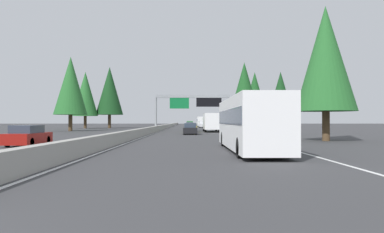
{
  "coord_description": "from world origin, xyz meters",
  "views": [
    {
      "loc": [
        -4.68,
        -5.21,
        1.78
      ],
      "look_at": [
        61.78,
        -5.82,
        2.59
      ],
      "focal_mm": 33.14,
      "sensor_mm": 36.0,
      "label": 1
    }
  ],
  "objects_px": {
    "oncoming_near": "(28,136)",
    "conifer_left_far": "(85,94)",
    "bus_distant_a": "(249,122)",
    "sedan_far_left": "(189,125)",
    "bus_mid_right": "(201,121)",
    "conifer_right_far": "(255,94)",
    "sign_gantry_overhead": "(194,102)",
    "conifer_right_near": "(281,96)",
    "sedan_mid_center": "(191,128)",
    "pickup_far_right": "(203,124)",
    "minivan_mid_left": "(190,123)",
    "conifer_left_near": "(71,86)",
    "conifer_left_mid": "(110,91)",
    "sedan_distant_b": "(190,129)",
    "box_truck_far_center": "(211,122)",
    "conifer_right_foreground": "(326,59)",
    "conifer_right_mid": "(244,88)"
  },
  "relations": [
    {
      "from": "sign_gantry_overhead",
      "to": "bus_distant_a",
      "type": "height_order",
      "value": "sign_gantry_overhead"
    },
    {
      "from": "bus_mid_right",
      "to": "minivan_mid_left",
      "type": "bearing_deg",
      "value": 142.08
    },
    {
      "from": "oncoming_near",
      "to": "conifer_left_far",
      "type": "distance_m",
      "value": 59.61
    },
    {
      "from": "conifer_left_mid",
      "to": "conifer_left_far",
      "type": "bearing_deg",
      "value": 117.13
    },
    {
      "from": "sedan_far_left",
      "to": "conifer_right_far",
      "type": "xyz_separation_m",
      "value": [
        4.81,
        -16.55,
        7.9
      ]
    },
    {
      "from": "sedan_far_left",
      "to": "conifer_left_mid",
      "type": "distance_m",
      "value": 21.17
    },
    {
      "from": "sign_gantry_overhead",
      "to": "conifer_right_near",
      "type": "xyz_separation_m",
      "value": [
        -10.85,
        -11.72,
        0.28
      ]
    },
    {
      "from": "bus_distant_a",
      "to": "sedan_far_left",
      "type": "xyz_separation_m",
      "value": [
        63.71,
        3.39,
        -1.03
      ]
    },
    {
      "from": "box_truck_far_center",
      "to": "conifer_left_far",
      "type": "xyz_separation_m",
      "value": [
        26.48,
        27.94,
        6.49
      ]
    },
    {
      "from": "minivan_mid_left",
      "to": "conifer_left_mid",
      "type": "height_order",
      "value": "conifer_left_mid"
    },
    {
      "from": "bus_distant_a",
      "to": "box_truck_far_center",
      "type": "bearing_deg",
      "value": -0.08
    },
    {
      "from": "conifer_left_near",
      "to": "pickup_far_right",
      "type": "bearing_deg",
      "value": -38.08
    },
    {
      "from": "sedan_distant_b",
      "to": "bus_mid_right",
      "type": "relative_size",
      "value": 0.38
    },
    {
      "from": "conifer_right_far",
      "to": "conifer_left_near",
      "type": "xyz_separation_m",
      "value": [
        -27.48,
        37.36,
        -0.69
      ]
    },
    {
      "from": "sedan_mid_center",
      "to": "conifer_right_near",
      "type": "bearing_deg",
      "value": -121.34
    },
    {
      "from": "bus_mid_right",
      "to": "oncoming_near",
      "type": "bearing_deg",
      "value": 170.22
    },
    {
      "from": "sedan_distant_b",
      "to": "sedan_far_left",
      "type": "xyz_separation_m",
      "value": [
        37.91,
        0.02,
        0.0
      ]
    },
    {
      "from": "bus_mid_right",
      "to": "conifer_right_far",
      "type": "height_order",
      "value": "conifer_right_far"
    },
    {
      "from": "conifer_left_near",
      "to": "conifer_left_mid",
      "type": "bearing_deg",
      "value": -3.36
    },
    {
      "from": "pickup_far_right",
      "to": "bus_mid_right",
      "type": "distance_m",
      "value": 22.89
    },
    {
      "from": "conifer_right_far",
      "to": "conifer_left_near",
      "type": "height_order",
      "value": "conifer_right_far"
    },
    {
      "from": "sedan_far_left",
      "to": "box_truck_far_center",
      "type": "relative_size",
      "value": 0.52
    },
    {
      "from": "sedan_mid_center",
      "to": "sedan_far_left",
      "type": "bearing_deg",
      "value": 0.43
    },
    {
      "from": "sign_gantry_overhead",
      "to": "conifer_right_far",
      "type": "xyz_separation_m",
      "value": [
        30.36,
        -15.88,
        3.71
      ]
    },
    {
      "from": "minivan_mid_left",
      "to": "conifer_left_near",
      "type": "relative_size",
      "value": 0.38
    },
    {
      "from": "bus_distant_a",
      "to": "pickup_far_right",
      "type": "height_order",
      "value": "bus_distant_a"
    },
    {
      "from": "sign_gantry_overhead",
      "to": "conifer_left_mid",
      "type": "bearing_deg",
      "value": 36.68
    },
    {
      "from": "bus_mid_right",
      "to": "conifer_left_mid",
      "type": "distance_m",
      "value": 38.52
    },
    {
      "from": "box_truck_far_center",
      "to": "conifer_right_near",
      "type": "xyz_separation_m",
      "value": [
        -8.7,
        -8.95,
        3.55
      ]
    },
    {
      "from": "sedan_far_left",
      "to": "oncoming_near",
      "type": "height_order",
      "value": "same"
    },
    {
      "from": "bus_distant_a",
      "to": "conifer_right_far",
      "type": "distance_m",
      "value": 70.11
    },
    {
      "from": "conifer_right_foreground",
      "to": "conifer_left_near",
      "type": "height_order",
      "value": "conifer_left_near"
    },
    {
      "from": "bus_mid_right",
      "to": "conifer_left_near",
      "type": "bearing_deg",
      "value": 155.44
    },
    {
      "from": "sign_gantry_overhead",
      "to": "conifer_right_foreground",
      "type": "distance_m",
      "value": 30.14
    },
    {
      "from": "sign_gantry_overhead",
      "to": "conifer_left_far",
      "type": "distance_m",
      "value": 35.15
    },
    {
      "from": "box_truck_far_center",
      "to": "conifer_right_foreground",
      "type": "relative_size",
      "value": 0.71
    },
    {
      "from": "pickup_far_right",
      "to": "oncoming_near",
      "type": "bearing_deg",
      "value": 167.25
    },
    {
      "from": "conifer_right_foreground",
      "to": "conifer_right_mid",
      "type": "xyz_separation_m",
      "value": [
        44.34,
        0.23,
        1.43
      ]
    },
    {
      "from": "sign_gantry_overhead",
      "to": "pickup_far_right",
      "type": "height_order",
      "value": "sign_gantry_overhead"
    },
    {
      "from": "bus_mid_right",
      "to": "sedan_far_left",
      "type": "bearing_deg",
      "value": 173.02
    },
    {
      "from": "conifer_left_mid",
      "to": "sedan_far_left",
      "type": "bearing_deg",
      "value": -94.11
    },
    {
      "from": "conifer_right_foreground",
      "to": "conifer_right_near",
      "type": "bearing_deg",
      "value": -1.41
    },
    {
      "from": "sedan_mid_center",
      "to": "conifer_left_near",
      "type": "bearing_deg",
      "value": 73.27
    },
    {
      "from": "sign_gantry_overhead",
      "to": "bus_mid_right",
      "type": "relative_size",
      "value": 1.1
    },
    {
      "from": "box_truck_far_center",
      "to": "conifer_right_far",
      "type": "height_order",
      "value": "conifer_right_far"
    },
    {
      "from": "bus_distant_a",
      "to": "sedan_distant_b",
      "type": "height_order",
      "value": "bus_distant_a"
    },
    {
      "from": "conifer_right_foreground",
      "to": "conifer_left_near",
      "type": "xyz_separation_m",
      "value": [
        30.71,
        32.78,
        0.61
      ]
    },
    {
      "from": "pickup_far_right",
      "to": "minivan_mid_left",
      "type": "height_order",
      "value": "pickup_far_right"
    },
    {
      "from": "sedan_distant_b",
      "to": "conifer_left_far",
      "type": "xyz_separation_m",
      "value": [
        36.69,
        24.52,
        7.42
      ]
    },
    {
      "from": "bus_distant_a",
      "to": "conifer_right_far",
      "type": "bearing_deg",
      "value": -10.87
    }
  ]
}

